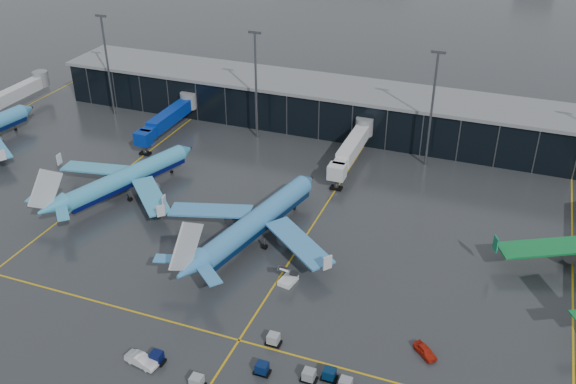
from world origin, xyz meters
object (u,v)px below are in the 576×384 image
(baggage_carts, at_px, (267,369))
(airliner_klm_near, at_px, (258,208))
(airliner_arkefly, at_px, (126,167))
(service_van_red, at_px, (425,351))
(mobile_airstair, at_px, (288,279))
(service_van_white, at_px, (141,360))

(baggage_carts, bearing_deg, airliner_klm_near, 115.20)
(airliner_arkefly, bearing_deg, airliner_klm_near, 8.30)
(baggage_carts, xyz_separation_m, service_van_red, (19.31, 11.08, -0.07))
(airliner_klm_near, relative_size, service_van_red, 10.19)
(mobile_airstair, bearing_deg, airliner_arkefly, 167.89)
(airliner_klm_near, distance_m, service_van_white, 34.83)
(mobile_airstair, relative_size, service_van_red, 0.87)
(airliner_klm_near, height_order, service_van_red, airliner_klm_near)
(service_van_white, bearing_deg, mobile_airstair, -17.35)
(airliner_arkefly, xyz_separation_m, baggage_carts, (44.71, -35.47, -5.12))
(mobile_airstair, distance_m, service_van_red, 25.17)
(airliner_klm_near, xyz_separation_m, service_van_red, (33.24, -18.52, -5.62))
(airliner_klm_near, relative_size, service_van_white, 8.39)
(service_van_white, bearing_deg, airliner_klm_near, 4.96)
(baggage_carts, relative_size, service_van_white, 5.69)
(airliner_arkefly, height_order, service_van_red, airliner_arkefly)
(baggage_carts, bearing_deg, mobile_airstair, 102.69)
(airliner_arkefly, relative_size, service_van_white, 7.82)
(airliner_klm_near, xyz_separation_m, mobile_airstair, (9.53, -10.07, -5.54))
(airliner_arkefly, bearing_deg, mobile_airstair, -2.48)
(service_van_white, bearing_deg, service_van_red, -56.80)
(baggage_carts, bearing_deg, airliner_arkefly, 141.57)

